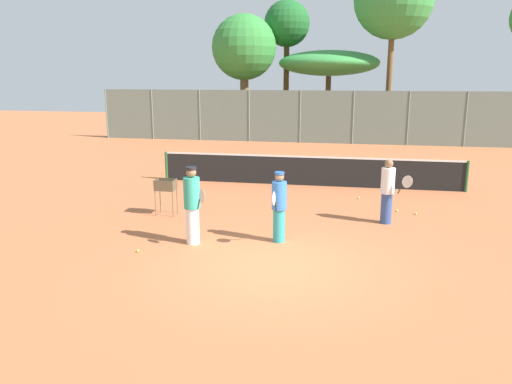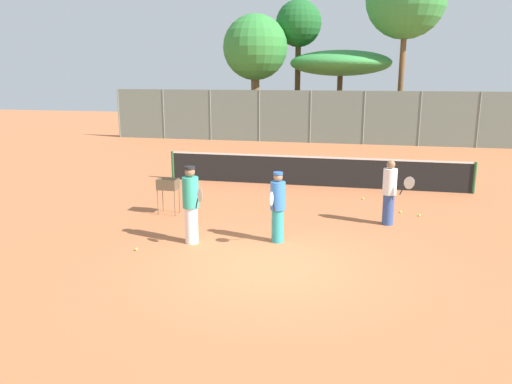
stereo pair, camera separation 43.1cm
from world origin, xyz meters
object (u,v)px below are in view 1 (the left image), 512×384
(tennis_net, at_px, (308,170))
(player_red_cap, at_px, (192,204))
(player_yellow_shirt, at_px, (279,206))
(parked_car, at_px, (351,127))
(ball_cart, at_px, (165,188))
(player_white_outfit, at_px, (388,191))

(tennis_net, distance_m, player_red_cap, 7.20)
(player_yellow_shirt, height_order, parked_car, player_yellow_shirt)
(parked_car, bearing_deg, player_yellow_shirt, -94.16)
(tennis_net, bearing_deg, player_yellow_shirt, -91.34)
(ball_cart, bearing_deg, player_white_outfit, 3.07)
(player_yellow_shirt, bearing_deg, ball_cart, -111.55)
(player_red_cap, distance_m, player_yellow_shirt, 2.03)
(player_red_cap, xyz_separation_m, ball_cart, (-1.52, 2.24, -0.17))
(player_yellow_shirt, distance_m, ball_cart, 3.89)
(ball_cart, bearing_deg, player_yellow_shirt, -26.40)
(tennis_net, height_order, player_red_cap, player_red_cap)
(tennis_net, bearing_deg, player_white_outfit, -60.16)
(tennis_net, height_order, parked_car, parked_car)
(player_red_cap, bearing_deg, tennis_net, 120.91)
(player_white_outfit, xyz_separation_m, player_yellow_shirt, (-2.61, -2.06, -0.01))
(ball_cart, distance_m, parked_car, 20.14)
(player_red_cap, relative_size, ball_cart, 1.79)
(tennis_net, relative_size, ball_cart, 10.54)
(tennis_net, xyz_separation_m, player_red_cap, (-2.12, -6.87, 0.40))
(player_red_cap, height_order, parked_car, player_red_cap)
(tennis_net, bearing_deg, ball_cart, -128.16)
(parked_car, bearing_deg, tennis_net, -95.36)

